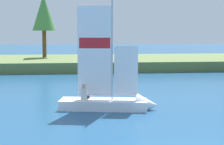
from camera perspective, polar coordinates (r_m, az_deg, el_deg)
shore_bank at (r=39.16m, az=-1.14°, el=1.59°), size 80.00×12.42×0.97m
shoreline_tree_midleft at (r=40.47m, az=-10.50°, el=9.01°), size 2.46×2.46×6.72m
sailboat at (r=17.77m, az=0.85°, el=-4.35°), size 4.86×2.10×5.78m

